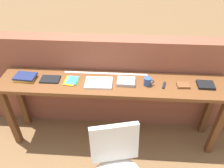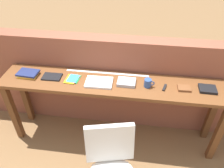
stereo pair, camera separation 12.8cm
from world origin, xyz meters
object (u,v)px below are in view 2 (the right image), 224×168
(chair_white_moulded, at_px, (111,165))
(leather_journal_brown, at_px, (184,88))
(mug, at_px, (148,83))
(book_repair_rightmost, at_px, (208,89))
(book_open_centre, at_px, (99,82))
(magazine_cycling, at_px, (52,77))
(multitool_folded, at_px, (165,88))
(pamphlet_pile_colourful, at_px, (73,79))
(book_stack_leftmost, at_px, (28,74))

(chair_white_moulded, distance_m, leather_journal_brown, 1.07)
(mug, xyz_separation_m, book_repair_rightmost, (0.61, 0.02, -0.03))
(book_open_centre, relative_size, leather_journal_brown, 2.22)
(magazine_cycling, relative_size, multitool_folded, 1.90)
(pamphlet_pile_colourful, relative_size, book_open_centre, 0.65)
(magazine_cycling, relative_size, pamphlet_pile_colourful, 1.11)
(book_repair_rightmost, bearing_deg, leather_journal_brown, -173.96)
(book_repair_rightmost, bearing_deg, pamphlet_pile_colourful, -178.22)
(leather_journal_brown, bearing_deg, mug, 178.04)
(magazine_cycling, bearing_deg, leather_journal_brown, -1.66)
(magazine_cycling, bearing_deg, multitool_folded, -2.19)
(multitool_folded, bearing_deg, magazine_cycling, 178.68)
(book_stack_leftmost, bearing_deg, chair_white_moulded, -36.26)
(chair_white_moulded, distance_m, multitool_folded, 0.95)
(book_stack_leftmost, height_order, mug, mug)
(leather_journal_brown, bearing_deg, magazine_cycling, 176.81)
(magazine_cycling, distance_m, mug, 1.06)
(magazine_cycling, height_order, multitool_folded, same)
(magazine_cycling, height_order, pamphlet_pile_colourful, same)
(book_open_centre, distance_m, mug, 0.52)
(chair_white_moulded, height_order, book_stack_leftmost, book_stack_leftmost)
(book_stack_leftmost, xyz_separation_m, magazine_cycling, (0.28, 0.00, -0.02))
(mug, bearing_deg, pamphlet_pile_colourful, 178.64)
(multitool_folded, bearing_deg, mug, 178.11)
(magazine_cycling, xyz_separation_m, pamphlet_pile_colourful, (0.24, -0.00, -0.00))
(book_stack_leftmost, distance_m, book_repair_rightmost, 1.95)
(chair_white_moulded, height_order, book_open_centre, book_open_centre)
(mug, xyz_separation_m, leather_journal_brown, (0.38, 0.00, -0.03))
(book_stack_leftmost, xyz_separation_m, leather_journal_brown, (1.71, -0.02, -0.01))
(mug, height_order, multitool_folded, mug)
(chair_white_moulded, xyz_separation_m, pamphlet_pile_colourful, (-0.53, 0.77, 0.36))
(pamphlet_pile_colourful, bearing_deg, chair_white_moulded, -55.27)
(book_open_centre, height_order, mug, mug)
(book_stack_leftmost, bearing_deg, book_repair_rightmost, 0.06)
(book_stack_leftmost, xyz_separation_m, book_open_centre, (0.81, -0.03, -0.01))
(chair_white_moulded, xyz_separation_m, mug, (0.29, 0.75, 0.40))
(mug, distance_m, book_repair_rightmost, 0.61)
(book_stack_leftmost, bearing_deg, multitool_folded, -0.94)
(book_open_centre, height_order, book_repair_rightmost, book_repair_rightmost)
(chair_white_moulded, relative_size, multitool_folded, 8.10)
(book_stack_leftmost, height_order, pamphlet_pile_colourful, book_stack_leftmost)
(book_open_centre, height_order, leather_journal_brown, same)
(chair_white_moulded, bearing_deg, pamphlet_pile_colourful, 124.73)
(pamphlet_pile_colourful, distance_m, book_open_centre, 0.30)
(mug, xyz_separation_m, multitool_folded, (0.18, -0.01, -0.04))
(pamphlet_pile_colourful, bearing_deg, book_stack_leftmost, -179.94)
(multitool_folded, distance_m, book_repair_rightmost, 0.44)
(book_stack_leftmost, distance_m, leather_journal_brown, 1.71)
(mug, relative_size, book_repair_rightmost, 0.63)
(multitool_folded, relative_size, leather_journal_brown, 0.85)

